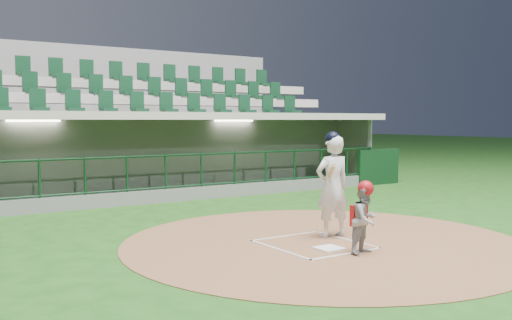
% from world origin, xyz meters
% --- Properties ---
extents(ground, '(120.00, 120.00, 0.00)m').
position_xyz_m(ground, '(0.00, 0.00, 0.00)').
color(ground, '#1A4814').
rests_on(ground, ground).
extents(dirt_circle, '(7.20, 7.20, 0.01)m').
position_xyz_m(dirt_circle, '(0.30, -0.20, 0.01)').
color(dirt_circle, brown).
rests_on(dirt_circle, ground).
extents(home_plate, '(0.43, 0.43, 0.02)m').
position_xyz_m(home_plate, '(0.00, -0.70, 0.02)').
color(home_plate, white).
rests_on(home_plate, dirt_circle).
extents(batter_box_chalk, '(1.55, 1.80, 0.01)m').
position_xyz_m(batter_box_chalk, '(0.00, -0.30, 0.02)').
color(batter_box_chalk, silver).
rests_on(batter_box_chalk, ground).
extents(dugout_structure, '(16.40, 3.70, 3.00)m').
position_xyz_m(dugout_structure, '(0.19, 7.83, 0.96)').
color(dugout_structure, slate).
rests_on(dugout_structure, ground).
extents(seating_deck, '(17.00, 6.72, 5.15)m').
position_xyz_m(seating_deck, '(0.00, 10.91, 1.42)').
color(seating_deck, slate).
rests_on(seating_deck, ground).
extents(batter, '(0.91, 0.91, 1.97)m').
position_xyz_m(batter, '(0.70, 0.04, 0.99)').
color(batter, white).
rests_on(batter, dirt_circle).
extents(catcher, '(0.63, 0.54, 1.20)m').
position_xyz_m(catcher, '(0.27, -1.27, 0.60)').
color(catcher, '#98989D').
rests_on(catcher, dirt_circle).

